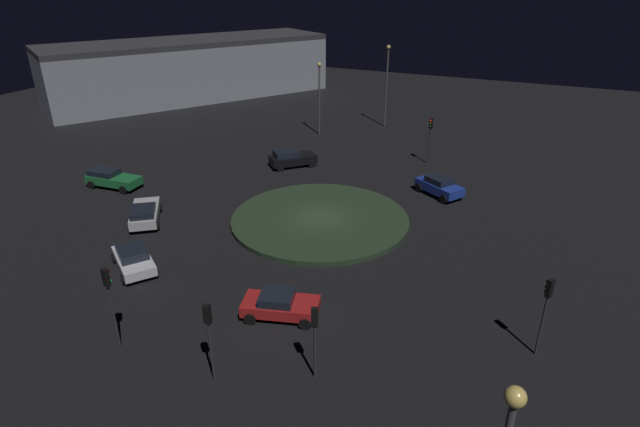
# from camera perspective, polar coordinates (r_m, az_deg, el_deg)

# --- Properties ---
(ground_plane) EXTENTS (120.21, 120.21, 0.00)m
(ground_plane) POSITION_cam_1_polar(r_m,az_deg,el_deg) (37.50, -0.00, -0.85)
(ground_plane) COLOR black
(roundabout_island) EXTENTS (12.90, 12.90, 0.34)m
(roundabout_island) POSITION_cam_1_polar(r_m,az_deg,el_deg) (37.43, -0.00, -0.62)
(roundabout_island) COLOR #263823
(roundabout_island) RESTS_ON ground_plane
(car_white) EXTENTS (4.31, 3.78, 1.41)m
(car_white) POSITION_cam_1_polar(r_m,az_deg,el_deg) (33.31, -19.97, -4.73)
(car_white) COLOR white
(car_white) RESTS_ON ground_plane
(car_green) EXTENTS (4.66, 2.31, 1.49)m
(car_green) POSITION_cam_1_polar(r_m,az_deg,el_deg) (46.53, -22.07, 3.64)
(car_green) COLOR #1E7238
(car_green) RESTS_ON ground_plane
(car_silver) EXTENTS (4.08, 4.56, 1.42)m
(car_silver) POSITION_cam_1_polar(r_m,az_deg,el_deg) (39.05, -18.85, 0.04)
(car_silver) COLOR silver
(car_silver) RESTS_ON ground_plane
(car_blue) EXTENTS (4.26, 3.61, 1.55)m
(car_blue) POSITION_cam_1_polar(r_m,az_deg,el_deg) (42.64, 13.08, 3.00)
(car_blue) COLOR #1E38A5
(car_blue) RESTS_ON ground_plane
(car_red) EXTENTS (4.35, 2.95, 1.39)m
(car_red) POSITION_cam_1_polar(r_m,az_deg,el_deg) (27.44, -4.46, -10.03)
(car_red) COLOR red
(car_red) RESTS_ON ground_plane
(car_black) EXTENTS (4.26, 4.30, 1.57)m
(car_black) POSITION_cam_1_polar(r_m,az_deg,el_deg) (47.94, -3.18, 6.14)
(car_black) COLOR black
(car_black) RESTS_ON ground_plane
(traffic_light_south) EXTENTS (0.33, 0.38, 4.49)m
(traffic_light_south) POSITION_cam_1_polar(r_m,az_deg,el_deg) (25.73, -22.28, -8.16)
(traffic_light_south) COLOR #2D2D2D
(traffic_light_south) RESTS_ON ground_plane
(traffic_light_southeast) EXTENTS (0.36, 0.39, 3.77)m
(traffic_light_southeast) POSITION_cam_1_polar(r_m,az_deg,el_deg) (22.56, -0.59, -12.62)
(traffic_light_southeast) COLOR #2D2D2D
(traffic_light_southeast) RESTS_ON ground_plane
(traffic_light_southeast_near) EXTENTS (0.40, 0.37, 4.18)m
(traffic_light_southeast_near) POSITION_cam_1_polar(r_m,az_deg,el_deg) (25.77, 23.78, -8.96)
(traffic_light_southeast_near) COLOR #2D2D2D
(traffic_light_southeast_near) RESTS_ON ground_plane
(traffic_light_north) EXTENTS (0.35, 0.38, 4.31)m
(traffic_light_north) POSITION_cam_1_polar(r_m,az_deg,el_deg) (49.12, 12.11, 8.85)
(traffic_light_north) COLOR #2D2D2D
(traffic_light_north) RESTS_ON ground_plane
(traffic_light_south_near) EXTENTS (0.33, 0.37, 4.04)m
(traffic_light_south_near) POSITION_cam_1_polar(r_m,az_deg,el_deg) (22.81, -12.20, -12.22)
(traffic_light_south_near) COLOR #2D2D2D
(traffic_light_south_near) RESTS_ON ground_plane
(streetlamp_northwest) EXTENTS (0.46, 0.46, 7.81)m
(streetlamp_northwest) POSITION_cam_1_polar(r_m,az_deg,el_deg) (56.78, -0.08, 13.47)
(streetlamp_northwest) COLOR #4C4C51
(streetlamp_northwest) RESTS_ON ground_plane
(streetlamp_north) EXTENTS (0.45, 0.45, 9.13)m
(streetlamp_north) POSITION_cam_1_polar(r_m,az_deg,el_deg) (60.38, 7.42, 14.61)
(streetlamp_north) COLOR #4C4C51
(streetlamp_north) RESTS_ON ground_plane
(store_building) EXTENTS (29.44, 38.69, 7.98)m
(store_building) POSITION_cam_1_polar(r_m,az_deg,el_deg) (77.20, -14.15, 15.27)
(store_building) COLOR #8C939E
(store_building) RESTS_ON ground_plane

